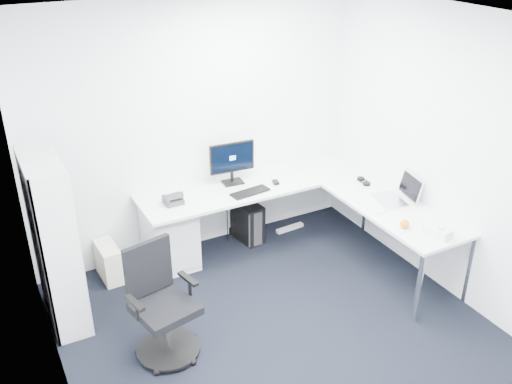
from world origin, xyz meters
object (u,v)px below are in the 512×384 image
task_chair (165,306)px  laptop (391,189)px  l_desk (274,228)px  monitor (232,163)px  bookshelf (55,242)px

task_chair → laptop: (2.48, 0.22, 0.39)m
l_desk → laptop: bearing=-34.1°
monitor → laptop: monitor is taller
bookshelf → monitor: 1.98m
task_chair → monitor: monitor is taller
task_chair → laptop: laptop is taller
l_desk → monitor: monitor is taller
l_desk → monitor: size_ratio=5.30×
task_chair → bookshelf: bearing=113.1°
bookshelf → task_chair: bookshelf is taller
monitor → task_chair: bearing=-129.5°
bookshelf → task_chair: (0.66, -0.92, -0.30)m
l_desk → task_chair: bearing=-150.2°
task_chair → laptop: size_ratio=2.69×
l_desk → task_chair: (-1.52, -0.87, 0.12)m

